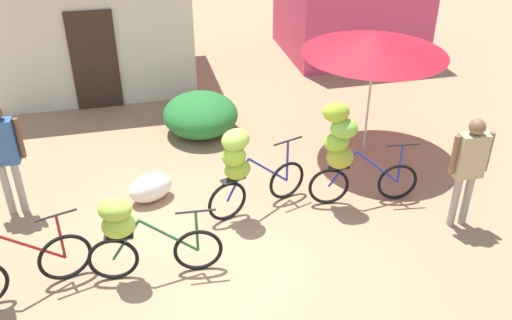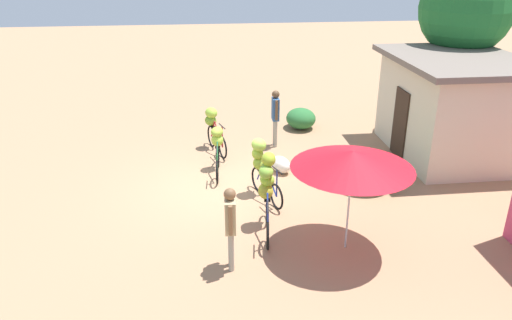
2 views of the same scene
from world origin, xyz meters
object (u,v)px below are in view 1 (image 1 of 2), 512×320
(market_umbrella, at_px, (375,43))
(produce_sack, at_px, (150,187))
(building_low, at_px, (92,15))
(bicycle_by_shop, at_px, (345,147))
(bicycle_center_loaded, at_px, (243,165))
(person_bystander, at_px, (3,148))
(person_vendor, at_px, (469,162))
(bicycle_near_pile, at_px, (131,231))

(market_umbrella, relative_size, produce_sack, 3.42)
(building_low, relative_size, market_umbrella, 1.88)
(market_umbrella, height_order, bicycle_by_shop, market_umbrella)
(bicycle_center_loaded, relative_size, person_bystander, 0.91)
(person_vendor, bearing_deg, person_bystander, 163.91)
(building_low, distance_m, market_umbrella, 6.39)
(produce_sack, height_order, person_vendor, person_vendor)
(person_vendor, bearing_deg, market_umbrella, 100.38)
(market_umbrella, distance_m, produce_sack, 4.28)
(building_low, relative_size, person_vendor, 2.64)
(bicycle_near_pile, xyz_separation_m, person_vendor, (4.58, 0.05, 0.31))
(bicycle_center_loaded, bearing_deg, bicycle_near_pile, -148.28)
(bicycle_near_pile, xyz_separation_m, person_bystander, (-1.65, 1.85, 0.36))
(bicycle_by_shop, bearing_deg, bicycle_center_loaded, 177.65)
(market_umbrella, bearing_deg, produce_sack, -169.25)
(building_low, distance_m, bicycle_by_shop, 6.93)
(bicycle_near_pile, distance_m, produce_sack, 1.81)
(market_umbrella, relative_size, person_vendor, 1.41)
(bicycle_center_loaded, xyz_separation_m, produce_sack, (-1.30, 0.71, -0.65))
(market_umbrella, distance_m, bicycle_near_pile, 4.96)
(bicycle_center_loaded, bearing_deg, produce_sack, 151.30)
(building_low, bearing_deg, produce_sack, -81.75)
(bicycle_near_pile, distance_m, bicycle_by_shop, 3.27)
(market_umbrella, relative_size, bicycle_center_loaded, 1.49)
(market_umbrella, height_order, person_vendor, market_umbrella)
(person_vendor, height_order, person_bystander, person_bystander)
(bicycle_center_loaded, xyz_separation_m, person_vendor, (2.97, -0.95, 0.18))
(building_low, xyz_separation_m, bicycle_center_loaded, (2.05, -5.86, -0.61))
(building_low, distance_m, person_vendor, 8.47)
(bicycle_by_shop, distance_m, person_vendor, 1.71)
(produce_sack, relative_size, person_vendor, 0.41)
(bicycle_center_loaded, distance_m, bicycle_by_shop, 1.52)
(building_low, relative_size, person_bystander, 2.54)
(person_vendor, bearing_deg, bicycle_center_loaded, 162.32)
(bicycle_near_pile, bearing_deg, building_low, 93.65)
(building_low, distance_m, person_bystander, 5.17)
(person_vendor, bearing_deg, bicycle_near_pile, -179.37)
(person_vendor, bearing_deg, produce_sack, 158.76)
(market_umbrella, relative_size, bicycle_near_pile, 1.41)
(produce_sack, distance_m, person_bystander, 2.15)
(building_low, xyz_separation_m, market_umbrella, (4.58, -4.42, 0.50))
(market_umbrella, xyz_separation_m, person_vendor, (0.44, -2.39, -0.92))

